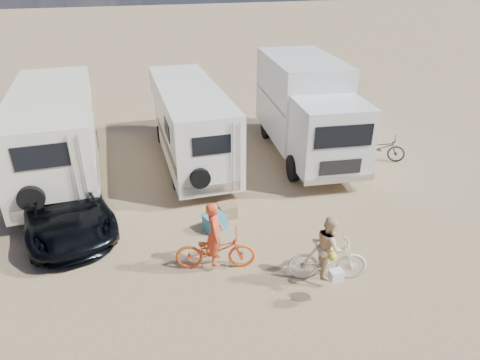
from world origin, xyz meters
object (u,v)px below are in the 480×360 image
object	(u,v)px
rv_main	(191,125)
bike_woman	(328,259)
box_truck	(308,111)
crate	(227,211)
rv_left	(56,136)
dark_suv	(64,205)
rider_woman	(329,252)
cooler	(215,222)
bike_parked	(379,147)
bike_man	(215,250)
rider_man	(215,239)

from	to	relation	value
rv_main	bike_woman	xyz separation A→B (m)	(1.73, -7.61, -0.84)
box_truck	crate	bearing A→B (deg)	-133.21
rv_left	dark_suv	xyz separation A→B (m)	(0.30, -3.42, -0.81)
rider_woman	dark_suv	bearing A→B (deg)	71.80
cooler	crate	world-z (taller)	cooler
rv_main	bike_parked	bearing A→B (deg)	-15.75
bike_man	rider_man	distance (m)	0.31
rv_main	rider_man	distance (m)	6.49
rv_left	bike_man	size ratio (longest dim) A/B	3.80
crate	box_truck	bearing A→B (deg)	40.35
dark_suv	bike_man	xyz separation A→B (m)	(3.62, -3.06, -0.15)
rv_main	bike_man	xyz separation A→B (m)	(-0.69, -6.43, -0.89)
bike_man	rider_woman	bearing A→B (deg)	-101.69
dark_suv	rider_man	xyz separation A→B (m)	(3.62, -3.06, 0.16)
crate	rider_man	bearing A→B (deg)	-112.12
dark_suv	bike_parked	bearing A→B (deg)	-4.44
rv_main	rv_left	xyz separation A→B (m)	(-4.60, 0.05, 0.07)
bike_man	rider_woman	world-z (taller)	rider_woman
rv_left	bike_parked	xyz separation A→B (m)	(11.38, -2.03, -0.98)
rider_woman	cooler	xyz separation A→B (m)	(-2.03, 2.79, -0.54)
rv_main	bike_man	size ratio (longest dim) A/B	3.64
box_truck	rv_main	bearing A→B (deg)	176.33
rv_main	crate	size ratio (longest dim) A/B	14.08
bike_parked	crate	xyz separation A→B (m)	(-6.58, -2.27, -0.29)
rv_main	bike_woman	bearing A→B (deg)	-76.60
box_truck	bike_woman	distance (m)	7.41
rv_left	bike_parked	distance (m)	11.60
rv_main	crate	bearing A→B (deg)	-86.72
bike_woman	cooler	xyz separation A→B (m)	(-2.03, 2.79, -0.33)
box_truck	crate	xyz separation A→B (m)	(-4.10, -3.49, -1.57)
bike_woman	box_truck	bearing A→B (deg)	-3.70
rv_left	bike_woman	xyz separation A→B (m)	(6.33, -7.65, -0.91)
rv_main	rv_left	world-z (taller)	rv_left
dark_suv	crate	bearing A→B (deg)	-22.67
dark_suv	bike_woman	world-z (taller)	dark_suv
rv_main	rider_man	world-z (taller)	rv_main
rv_main	dark_suv	bearing A→B (deg)	-141.35
box_truck	bike_woman	world-z (taller)	box_truck
crate	dark_suv	bearing A→B (deg)	168.88
rv_left	bike_man	world-z (taller)	rv_left
rv_main	cooler	world-z (taller)	rv_main
rv_left	bike_man	bearing A→B (deg)	-59.86
cooler	box_truck	bearing A→B (deg)	19.63
box_truck	bike_parked	distance (m)	3.04
box_truck	bike_man	bearing A→B (deg)	-124.93
dark_suv	rv_left	bearing A→B (deg)	83.49
rider_man	rider_woman	distance (m)	2.69
rv_left	rider_woman	size ratio (longest dim) A/B	4.82
dark_suv	bike_woman	distance (m)	7.37
crate	bike_man	bearing A→B (deg)	-112.12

